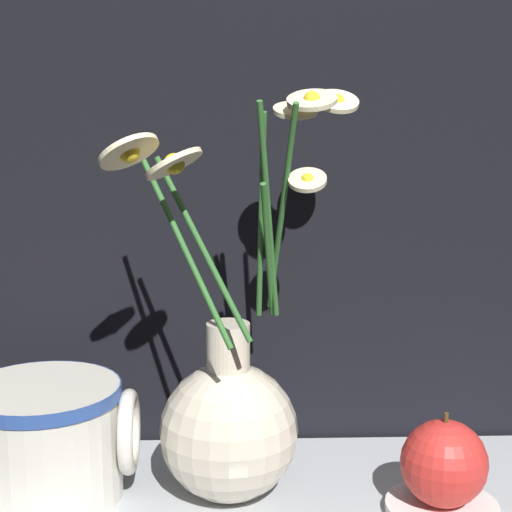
% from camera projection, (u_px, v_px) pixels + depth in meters
% --- Properties ---
extents(ground_plane, '(6.00, 6.00, 0.00)m').
position_uv_depth(ground_plane, '(267.00, 507.00, 0.78)').
color(ground_plane, black).
extents(shelf, '(0.85, 0.25, 0.01)m').
position_uv_depth(shelf, '(267.00, 501.00, 0.78)').
color(shelf, '#B2B7BC').
rests_on(shelf, ground_plane).
extents(vase_with_flowers, '(0.22, 0.17, 0.36)m').
position_uv_depth(vase_with_flowers, '(229.00, 417.00, 0.77)').
color(vase_with_flowers, beige).
rests_on(vase_with_flowers, shelf).
extents(ceramic_pitcher, '(0.17, 0.14, 0.12)m').
position_uv_depth(ceramic_pitcher, '(45.00, 435.00, 0.77)').
color(ceramic_pitcher, beige).
rests_on(ceramic_pitcher, shelf).
extents(saucer_plate, '(0.10, 0.10, 0.01)m').
position_uv_depth(saucer_plate, '(442.00, 509.00, 0.74)').
color(saucer_plate, white).
rests_on(saucer_plate, shelf).
extents(orange_fruit, '(0.08, 0.08, 0.08)m').
position_uv_depth(orange_fruit, '(444.00, 463.00, 0.74)').
color(orange_fruit, red).
rests_on(orange_fruit, saucer_plate).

